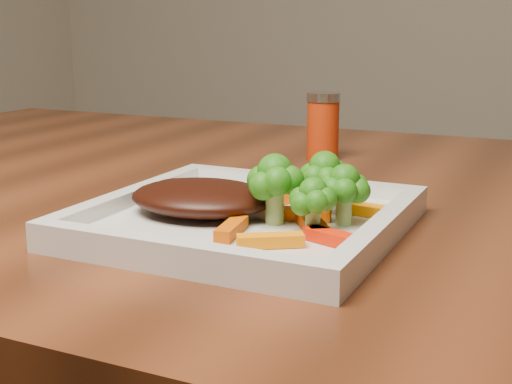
% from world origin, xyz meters
% --- Properties ---
extents(plate, '(0.27, 0.27, 0.01)m').
position_xyz_m(plate, '(-0.13, -0.04, 0.76)').
color(plate, silver).
rests_on(plate, dining_table).
extents(steak, '(0.15, 0.12, 0.03)m').
position_xyz_m(steak, '(-0.18, -0.04, 0.78)').
color(steak, black).
rests_on(steak, plate).
extents(broccoli_0, '(0.07, 0.07, 0.07)m').
position_xyz_m(broccoli_0, '(-0.08, 0.01, 0.80)').
color(broccoli_0, '#0F5B0F').
rests_on(broccoli_0, plate).
extents(broccoli_1, '(0.06, 0.06, 0.06)m').
position_xyz_m(broccoli_1, '(-0.05, -0.02, 0.79)').
color(broccoli_1, '#2E7914').
rests_on(broccoli_1, plate).
extents(broccoli_2, '(0.05, 0.05, 0.06)m').
position_xyz_m(broccoli_2, '(-0.06, -0.06, 0.79)').
color(broccoli_2, '#267613').
rests_on(broccoli_2, plate).
extents(broccoli_3, '(0.07, 0.07, 0.06)m').
position_xyz_m(broccoli_3, '(-0.10, -0.04, 0.79)').
color(broccoli_3, '#137213').
rests_on(broccoli_3, plate).
extents(carrot_0, '(0.05, 0.04, 0.01)m').
position_xyz_m(carrot_0, '(-0.08, -0.11, 0.77)').
color(carrot_0, orange).
rests_on(carrot_0, plate).
extents(carrot_1, '(0.06, 0.03, 0.01)m').
position_xyz_m(carrot_1, '(-0.03, -0.08, 0.77)').
color(carrot_1, red).
rests_on(carrot_1, plate).
extents(carrot_2, '(0.02, 0.05, 0.01)m').
position_xyz_m(carrot_2, '(-0.12, -0.09, 0.77)').
color(carrot_2, '#C84D03').
rests_on(carrot_2, plate).
extents(carrot_3, '(0.06, 0.02, 0.01)m').
position_xyz_m(carrot_3, '(-0.03, 0.02, 0.77)').
color(carrot_3, orange).
rests_on(carrot_3, plate).
extents(carrot_4, '(0.05, 0.05, 0.01)m').
position_xyz_m(carrot_4, '(-0.12, 0.03, 0.77)').
color(carrot_4, '#ED5503').
rests_on(carrot_4, plate).
extents(carrot_5, '(0.05, 0.06, 0.01)m').
position_xyz_m(carrot_5, '(-0.07, -0.05, 0.77)').
color(carrot_5, '#CC3903').
rests_on(carrot_5, plate).
extents(carrot_6, '(0.06, 0.03, 0.01)m').
position_xyz_m(carrot_6, '(-0.09, -0.02, 0.77)').
color(carrot_6, '#FF6104').
rests_on(carrot_6, plate).
extents(spice_shaker, '(0.05, 0.05, 0.09)m').
position_xyz_m(spice_shaker, '(-0.19, 0.31, 0.80)').
color(spice_shaker, '#A92B09').
rests_on(spice_shaker, dining_table).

